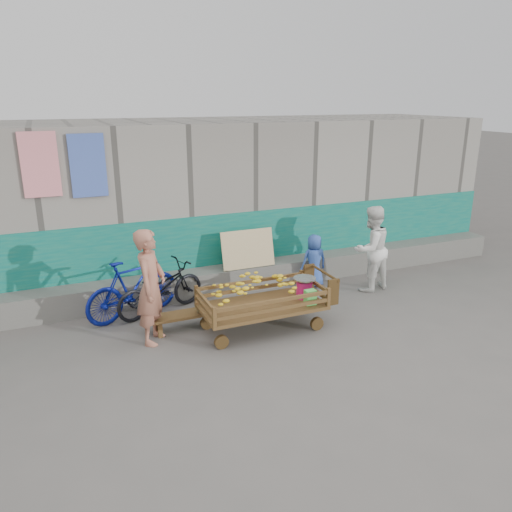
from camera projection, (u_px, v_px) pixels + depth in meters
name	position (u px, v px, depth m)	size (l,w,h in m)	color
ground	(286.00, 345.00, 7.27)	(80.00, 80.00, 0.00)	#595651
building_wall	(201.00, 196.00, 10.37)	(12.00, 3.50, 3.00)	gray
banana_cart	(260.00, 294.00, 7.55)	(2.05, 0.94, 0.87)	#503B1B
bench	(186.00, 317.00, 7.69)	(1.08, 0.32, 0.27)	#503B1B
vendor_man	(151.00, 287.00, 7.13)	(0.62, 0.41, 1.70)	#AB6952
woman	(371.00, 249.00, 9.11)	(0.77, 0.60, 1.59)	white
child	(314.00, 261.00, 9.35)	(0.50, 0.32, 1.01)	#3256B1
bicycle_dark	(160.00, 288.00, 8.23)	(0.56, 1.61, 0.85)	black
bicycle_blue	(133.00, 288.00, 8.05)	(0.47, 1.66, 1.00)	navy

